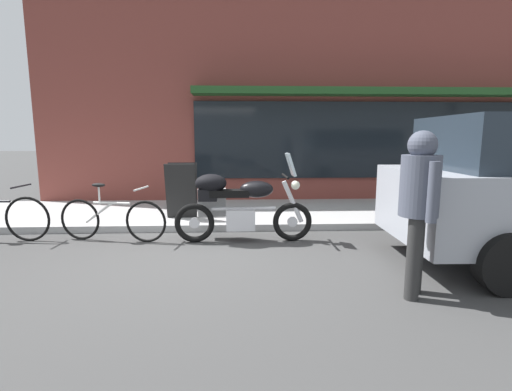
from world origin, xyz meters
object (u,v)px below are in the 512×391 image
pedestrian_walking (419,194)px  parked_bicycle (112,218)px  touring_motorcycle (235,204)px  sandwich_board_sign (182,190)px

pedestrian_walking → parked_bicycle: bearing=149.6°
touring_motorcycle → parked_bicycle: (-1.93, 0.09, -0.23)m
touring_motorcycle → pedestrian_walking: (1.86, -2.13, 0.46)m
pedestrian_walking → sandwich_board_sign: pedestrian_walking is taller
touring_motorcycle → pedestrian_walking: pedestrian_walking is taller
parked_bicycle → pedestrian_walking: 4.45m
parked_bicycle → sandwich_board_sign: 1.50m
touring_motorcycle → sandwich_board_sign: 1.61m
sandwich_board_sign → parked_bicycle: bearing=-128.2°
touring_motorcycle → parked_bicycle: size_ratio=1.24×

